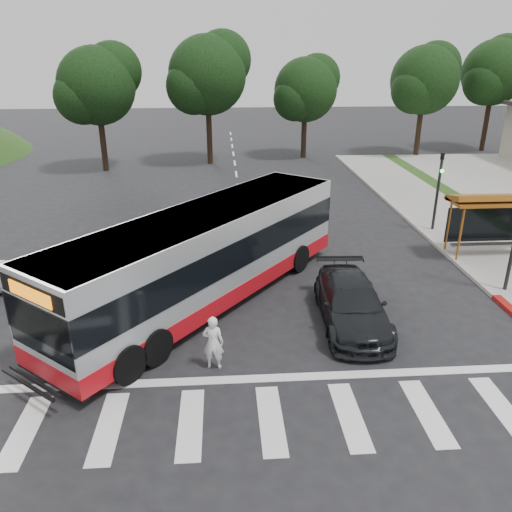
{
  "coord_description": "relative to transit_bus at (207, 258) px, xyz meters",
  "views": [
    {
      "loc": [
        -1.06,
        -14.92,
        8.53
      ],
      "look_at": [
        0.1,
        1.89,
        1.6
      ],
      "focal_mm": 35.0,
      "sensor_mm": 36.0,
      "label": 1
    }
  ],
  "objects": [
    {
      "name": "ground",
      "position": [
        1.69,
        -1.58,
        -1.7
      ],
      "size": [
        140.0,
        140.0,
        0.0
      ],
      "primitive_type": "plane",
      "color": "black",
      "rests_on": "ground"
    },
    {
      "name": "sidewalk_east",
      "position": [
        12.69,
        6.42,
        -1.64
      ],
      "size": [
        4.0,
        40.0,
        0.12
      ],
      "primitive_type": "cube",
      "color": "gray",
      "rests_on": "ground"
    },
    {
      "name": "curb_east",
      "position": [
        10.69,
        6.42,
        -1.63
      ],
      "size": [
        0.3,
        40.0,
        0.15
      ],
      "primitive_type": "cube",
      "color": "#9E9991",
      "rests_on": "ground"
    },
    {
      "name": "crosswalk_ladder",
      "position": [
        1.69,
        -6.58,
        -1.7
      ],
      "size": [
        18.0,
        2.6,
        0.01
      ],
      "primitive_type": "cube",
      "color": "silver",
      "rests_on": "ground"
    },
    {
      "name": "bus_shelter",
      "position": [
        12.49,
        3.52,
        0.65
      ],
      "size": [
        4.2,
        1.6,
        2.86
      ],
      "color": "#A65E1B",
      "rests_on": "sidewalk_east"
    },
    {
      "name": "traffic_signal_ne_short",
      "position": [
        11.29,
        6.91,
        0.77
      ],
      "size": [
        0.18,
        0.37,
        4.0
      ],
      "color": "black",
      "rests_on": "ground"
    },
    {
      "name": "tree_ne_a",
      "position": [
        17.76,
        26.48,
        4.69
      ],
      "size": [
        6.16,
        5.74,
        9.3
      ],
      "color": "black",
      "rests_on": "parking_lot"
    },
    {
      "name": "tree_ne_b",
      "position": [
        24.76,
        28.48,
        5.21
      ],
      "size": [
        6.16,
        5.74,
        10.02
      ],
      "color": "black",
      "rests_on": "ground"
    },
    {
      "name": "tree_north_a",
      "position": [
        -0.23,
        24.48,
        5.22
      ],
      "size": [
        6.6,
        6.15,
        10.17
      ],
      "color": "black",
      "rests_on": "ground"
    },
    {
      "name": "tree_north_b",
      "position": [
        7.76,
        26.48,
        3.96
      ],
      "size": [
        5.72,
        5.33,
        8.43
      ],
      "color": "black",
      "rests_on": "ground"
    },
    {
      "name": "tree_north_c",
      "position": [
        -8.24,
        22.48,
        4.59
      ],
      "size": [
        6.16,
        5.74,
        9.3
      ],
      "color": "black",
      "rests_on": "ground"
    },
    {
      "name": "transit_bus",
      "position": [
        0.0,
        0.0,
        0.0
      ],
      "size": [
        10.55,
        12.05,
        3.41
      ],
      "primitive_type": null,
      "rotation": [
        0.0,
        0.0,
        -0.68
      ],
      "color": "#B6B9BC",
      "rests_on": "ground"
    },
    {
      "name": "pedestrian",
      "position": [
        0.25,
        -4.24,
        -0.87
      ],
      "size": [
        0.66,
        0.48,
        1.67
      ],
      "primitive_type": "imported",
      "rotation": [
        0.0,
        0.0,
        3.0
      ],
      "color": "white",
      "rests_on": "ground"
    },
    {
      "name": "dark_sedan",
      "position": [
        4.83,
        -1.98,
        -0.97
      ],
      "size": [
        2.29,
        5.16,
        1.47
      ],
      "primitive_type": "imported",
      "rotation": [
        0.0,
        0.0,
        -0.05
      ],
      "color": "black",
      "rests_on": "ground"
    }
  ]
}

